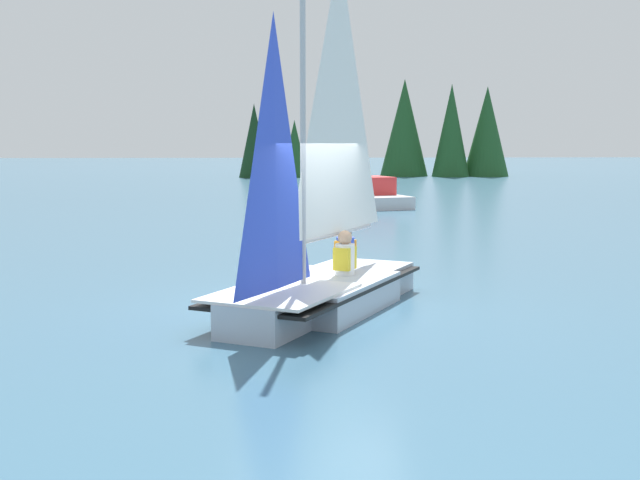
% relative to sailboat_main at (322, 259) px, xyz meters
% --- Properties ---
extents(ground_plane, '(260.00, 260.00, 0.00)m').
position_rel_sailboat_main_xyz_m(ground_plane, '(0.03, 0.05, -0.77)').
color(ground_plane, '#38607A').
extents(sailboat_main, '(3.62, 4.74, 5.54)m').
position_rel_sailboat_main_xyz_m(sailboat_main, '(0.00, 0.00, 0.00)').
color(sailboat_main, '#B2BCCC').
rests_on(sailboat_main, ground_plane).
extents(sailor_helm, '(0.41, 0.42, 1.16)m').
position_rel_sailboat_main_xyz_m(sailor_helm, '(-0.39, -0.36, -0.15)').
color(sailor_helm, black).
rests_on(sailor_helm, ground_plane).
extents(sailor_crew, '(0.41, 0.42, 1.16)m').
position_rel_sailboat_main_xyz_m(sailor_crew, '(-0.48, -1.23, -0.13)').
color(sailor_crew, black).
rests_on(sailor_crew, ground_plane).
extents(motorboat_distant, '(3.16, 5.47, 1.19)m').
position_rel_sailboat_main_xyz_m(motorboat_distant, '(-3.26, -20.15, -0.35)').
color(motorboat_distant, silver).
rests_on(motorboat_distant, ground_plane).
extents(treeline_shore, '(20.53, 4.76, 7.38)m').
position_rel_sailboat_main_xyz_m(treeline_shore, '(-10.27, -48.76, 2.54)').
color(treeline_shore, '#1E4C23').
rests_on(treeline_shore, ground_plane).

